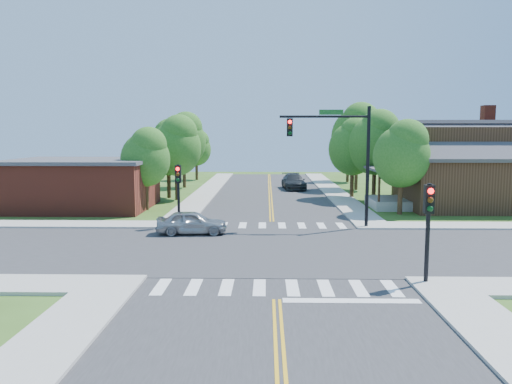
{
  "coord_description": "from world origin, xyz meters",
  "views": [
    {
      "loc": [
        -0.35,
        -23.81,
        5.6
      ],
      "look_at": [
        -0.97,
        5.29,
        2.2
      ],
      "focal_mm": 35.0,
      "sensor_mm": 36.0,
      "label": 1
    }
  ],
  "objects_px": {
    "signal_pole_nw": "(178,184)",
    "house_ne": "(471,164)",
    "signal_mast_ne": "(339,147)",
    "car_silver": "(192,223)",
    "signal_pole_se": "(429,214)",
    "car_dgrey": "(294,182)"
  },
  "relations": [
    {
      "from": "car_silver",
      "to": "signal_mast_ne",
      "type": "bearing_deg",
      "value": -78.92
    },
    {
      "from": "signal_mast_ne",
      "to": "car_silver",
      "type": "distance_m",
      "value": 9.63
    },
    {
      "from": "signal_pole_se",
      "to": "car_dgrey",
      "type": "relative_size",
      "value": 0.71
    },
    {
      "from": "house_ne",
      "to": "car_dgrey",
      "type": "distance_m",
      "value": 17.82
    },
    {
      "from": "signal_mast_ne",
      "to": "signal_pole_nw",
      "type": "xyz_separation_m",
      "value": [
        -9.51,
        -0.01,
        -2.19
      ]
    },
    {
      "from": "signal_mast_ne",
      "to": "car_silver",
      "type": "relative_size",
      "value": 1.82
    },
    {
      "from": "signal_mast_ne",
      "to": "signal_pole_nw",
      "type": "relative_size",
      "value": 1.89
    },
    {
      "from": "car_dgrey",
      "to": "signal_mast_ne",
      "type": "bearing_deg",
      "value": -90.27
    },
    {
      "from": "house_ne",
      "to": "car_silver",
      "type": "height_order",
      "value": "house_ne"
    },
    {
      "from": "signal_mast_ne",
      "to": "house_ne",
      "type": "height_order",
      "value": "signal_mast_ne"
    },
    {
      "from": "signal_mast_ne",
      "to": "signal_pole_se",
      "type": "distance_m",
      "value": 11.55
    },
    {
      "from": "house_ne",
      "to": "car_dgrey",
      "type": "relative_size",
      "value": 2.43
    },
    {
      "from": "house_ne",
      "to": "signal_mast_ne",
      "type": "bearing_deg",
      "value": -142.32
    },
    {
      "from": "signal_pole_nw",
      "to": "house_ne",
      "type": "xyz_separation_m",
      "value": [
        20.71,
        8.66,
        0.67
      ]
    },
    {
      "from": "signal_pole_se",
      "to": "car_silver",
      "type": "height_order",
      "value": "signal_pole_se"
    },
    {
      "from": "signal_pole_se",
      "to": "car_silver",
      "type": "bearing_deg",
      "value": 137.93
    },
    {
      "from": "signal_pole_nw",
      "to": "car_silver",
      "type": "bearing_deg",
      "value": -62.26
    },
    {
      "from": "car_dgrey",
      "to": "signal_pole_nw",
      "type": "bearing_deg",
      "value": -115.39
    },
    {
      "from": "house_ne",
      "to": "signal_pole_nw",
      "type": "bearing_deg",
      "value": -157.31
    },
    {
      "from": "signal_pole_se",
      "to": "car_dgrey",
      "type": "height_order",
      "value": "signal_pole_se"
    },
    {
      "from": "signal_mast_ne",
      "to": "car_dgrey",
      "type": "distance_m",
      "value": 21.31
    },
    {
      "from": "signal_mast_ne",
      "to": "car_dgrey",
      "type": "relative_size",
      "value": 1.34
    }
  ]
}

